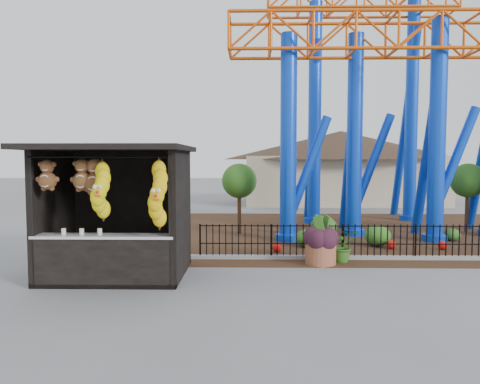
{
  "coord_description": "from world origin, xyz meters",
  "views": [
    {
      "loc": [
        0.18,
        -9.94,
        2.8
      ],
      "look_at": [
        -0.05,
        1.5,
        2.0
      ],
      "focal_mm": 35.0,
      "sensor_mm": 36.0,
      "label": 1
    }
  ],
  "objects_px": {
    "prize_booth": "(115,214)",
    "potted_plant": "(342,246)",
    "roller_coaster": "(379,63)",
    "terracotta_planter": "(321,253)"
  },
  "relations": [
    {
      "from": "roller_coaster",
      "to": "potted_plant",
      "type": "distance_m",
      "value": 8.5
    },
    {
      "from": "prize_booth",
      "to": "roller_coaster",
      "type": "relative_size",
      "value": 0.32
    },
    {
      "from": "prize_booth",
      "to": "roller_coaster",
      "type": "xyz_separation_m",
      "value": [
        8.1,
        7.32,
        4.91
      ]
    },
    {
      "from": "terracotta_planter",
      "to": "roller_coaster",
      "type": "bearing_deg",
      "value": 62.47
    },
    {
      "from": "roller_coaster",
      "to": "terracotta_planter",
      "type": "distance_m",
      "value": 8.99
    },
    {
      "from": "prize_booth",
      "to": "terracotta_planter",
      "type": "height_order",
      "value": "prize_booth"
    },
    {
      "from": "prize_booth",
      "to": "terracotta_planter",
      "type": "relative_size",
      "value": 4.28
    },
    {
      "from": "prize_booth",
      "to": "potted_plant",
      "type": "distance_m",
      "value": 6.07
    },
    {
      "from": "prize_booth",
      "to": "potted_plant",
      "type": "height_order",
      "value": "prize_booth"
    },
    {
      "from": "roller_coaster",
      "to": "prize_booth",
      "type": "bearing_deg",
      "value": -137.92
    }
  ]
}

